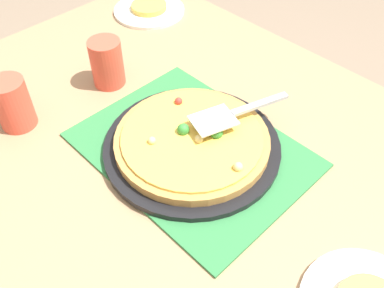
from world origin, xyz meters
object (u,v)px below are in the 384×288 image
Objects in this scene: plate_far_right at (149,10)px; served_slice_right at (149,6)px; pizza at (192,140)px; pizza_server at (233,113)px; cup_near at (107,63)px; pizza_pan at (192,146)px; cup_far at (13,104)px.

plate_far_right is 0.01m from served_slice_right.
pizza_server reaches higher than pizza.
pizza is 1.50× the size of plate_far_right.
pizza reaches higher than served_slice_right.
cup_near is 0.52× the size of pizza_server.
plate_far_right is at bearing 157.49° from pizza_server.
cup_far is at bearing -146.56° from pizza_pan.
pizza_server is at bearing 40.67° from cup_far.
pizza is 0.32m from cup_near.
pizza is 0.41m from cup_far.
cup_near is (0.20, -0.30, 0.06)m from plate_far_right.
served_slice_right is (-0.52, 0.32, 0.01)m from pizza_pan.
pizza_server is at bearing 12.32° from cup_near.
cup_near is at bearing 176.96° from pizza.
cup_near is 0.24m from cup_far.
cup_near reaches higher than plate_far_right.
cup_near is at bearing 176.89° from pizza_pan.
cup_far is 0.52× the size of pizza_server.
pizza_pan is at bearing -107.82° from pizza_server.
cup_far is at bearing -71.64° from plate_far_right.
plate_far_right is at bearing 148.35° from pizza.
cup_near is at bearing -56.32° from plate_far_right.
cup_far reaches higher than pizza_pan.
cup_near is at bearing -167.68° from pizza_server.
plate_far_right is 0.95× the size of pizza_server.
pizza reaches higher than plate_far_right.
pizza_server is (0.55, -0.23, 0.06)m from plate_far_right.
pizza_server is (0.03, 0.09, 0.06)m from pizza_pan.
cup_far reaches higher than pizza_server.
cup_far is at bearing -95.13° from cup_near.
plate_far_right is (-0.52, 0.32, -0.01)m from pizza_pan.
pizza_pan is 0.61m from plate_far_right.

